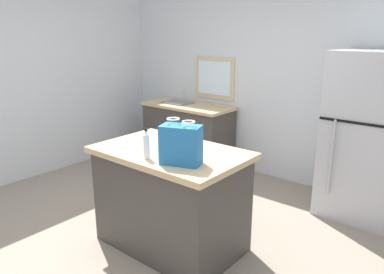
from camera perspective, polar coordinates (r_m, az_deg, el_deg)
name	(u,v)px	position (r m, az deg, el deg)	size (l,w,h in m)	color
ground	(145,247)	(3.59, -7.34, -16.46)	(6.00, 6.00, 0.00)	gray
back_wall	(273,77)	(5.00, 12.39, 8.99)	(5.00, 0.13, 2.69)	silver
left_wall	(1,80)	(5.20, -27.40, 7.86)	(0.10, 4.76, 2.69)	silver
kitchen_island	(171,198)	(3.38, -3.28, -9.43)	(1.32, 0.84, 0.93)	#423D38
refrigerator	(367,137)	(4.23, 25.35, 0.06)	(0.77, 0.75, 1.74)	#B7B7BC
sink_counter	(188,133)	(5.50, -0.67, 0.57)	(1.35, 0.61, 1.08)	#423D38
shopping_bag	(181,145)	(2.83, -1.72, -1.17)	(0.35, 0.26, 0.35)	#236BAD
small_box	(192,144)	(3.18, -0.04, -1.05)	(0.14, 0.12, 0.12)	#388E66
bottle	(146,145)	(2.97, -7.05, -1.23)	(0.05, 0.05, 0.26)	white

